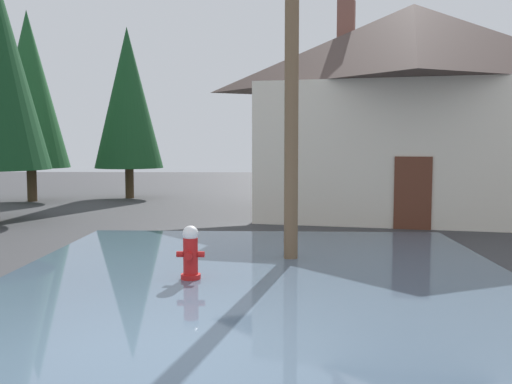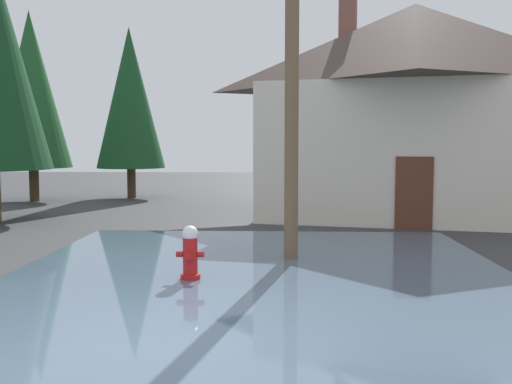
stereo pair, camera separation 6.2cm
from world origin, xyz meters
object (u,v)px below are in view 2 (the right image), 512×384
fire_hydrant (190,254)px  pine_tree_short_left (130,98)px  utility_pole (292,3)px  pine_tree_far_center (31,90)px  house (413,107)px

fire_hydrant → pine_tree_short_left: 15.92m
fire_hydrant → utility_pole: bearing=46.4°
utility_pole → pine_tree_far_center: 15.27m
house → pine_tree_short_left: (-10.74, 5.28, 0.72)m
fire_hydrant → pine_tree_far_center: (-8.48, 13.16, 4.02)m
fire_hydrant → utility_pole: utility_pole is taller
fire_hydrant → pine_tree_far_center: pine_tree_far_center is taller
utility_pole → pine_tree_far_center: bearing=132.2°
pine_tree_short_left → pine_tree_far_center: size_ratio=0.95×
house → pine_tree_far_center: bearing=165.3°
house → pine_tree_far_center: size_ratio=1.45×
fire_hydrant → pine_tree_far_center: size_ratio=0.13×
house → pine_tree_short_left: house is taller
fire_hydrant → pine_tree_far_center: 16.16m
pine_tree_short_left → pine_tree_far_center: (-3.61, -1.52, 0.23)m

